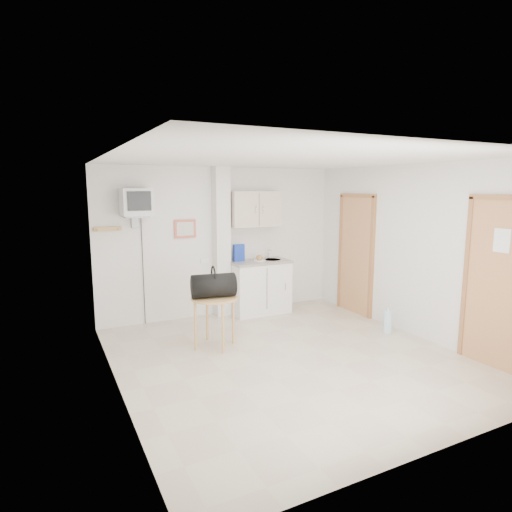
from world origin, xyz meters
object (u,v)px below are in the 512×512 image
crt_television (136,203)px  water_bottle (388,321)px  round_table (214,303)px  duffel_bag (213,285)px

crt_television → water_bottle: 4.16m
round_table → duffel_bag: 0.26m
crt_television → round_table: bearing=-59.0°
round_table → water_bottle: 2.65m
round_table → duffel_bag: size_ratio=1.13×
crt_television → round_table: (0.74, -1.23, -1.32)m
crt_television → duffel_bag: (0.72, -1.25, -1.07)m
crt_television → water_bottle: size_ratio=5.67×
duffel_bag → water_bottle: size_ratio=1.64×
duffel_bag → round_table: bearing=59.0°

